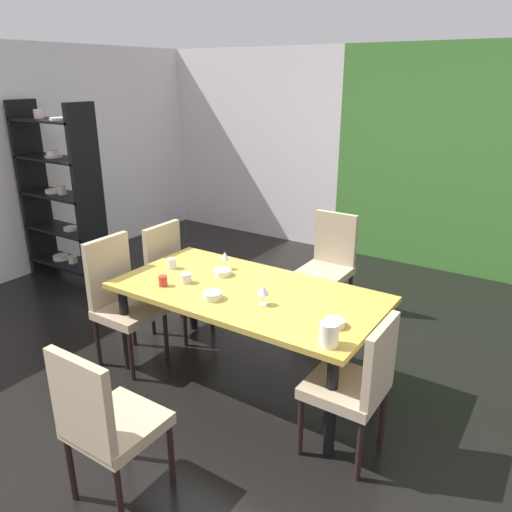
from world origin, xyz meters
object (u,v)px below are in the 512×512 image
Objects in this scene: chair_left_near at (121,297)px; pitcher_near_window at (329,334)px; wine_glass_rear at (225,256)px; chair_right_near at (358,381)px; serving_bowl_east at (212,296)px; serving_bowl_center at (223,272)px; chair_head_near at (104,420)px; chair_left_far at (174,274)px; wine_glass_right at (263,290)px; cup_near_shelf at (163,281)px; cup_left at (186,278)px; display_shelf at (60,195)px; chair_head_far at (329,261)px; serving_bowl_west at (335,323)px; cup_front at (172,263)px; dining_table at (247,300)px.

pitcher_near_window is (1.84, -0.08, 0.26)m from chair_left_near.
wine_glass_rear is 1.02× the size of pitcher_near_window.
chair_right_near is 1.14m from serving_bowl_east.
chair_left_near is 0.84m from serving_bowl_center.
pitcher_near_window is at bearing 51.28° from chair_head_near.
wine_glass_right is (1.23, -0.45, 0.32)m from chair_left_far.
pitcher_near_window reaches higher than cup_near_shelf.
cup_left is 0.17m from cup_near_shelf.
cup_near_shelf is (2.26, -0.82, -0.20)m from display_shelf.
chair_head_far is 1.95m from chair_right_near.
serving_bowl_east is (-1.11, 0.05, 0.25)m from chair_right_near.
cup_near_shelf is at bearing -126.71° from cup_left.
serving_bowl_west is 0.90× the size of pitcher_near_window.
serving_bowl_west is 0.25m from pitcher_near_window.
wine_glass_right is at bearing 81.42° from chair_head_near.
chair_left_near is 7.14× the size of pitcher_near_window.
display_shelf is at bearing 173.14° from wine_glass_rear.
cup_front is 1.63m from pitcher_near_window.
pitcher_near_window is (3.65, -0.93, -0.16)m from display_shelf.
wine_glass_rear is at bearing -6.86° from display_shelf.
chair_right_near is at bearing 90.00° from chair_left_near.
wine_glass_rear is at bearing 160.63° from serving_bowl_west.
dining_table is 1.38m from chair_head_far.
chair_left_near is 0.50m from cup_near_shelf.
display_shelf is 2.41m from cup_near_shelf.
chair_head_far is at bearing 149.03° from chair_left_near.
cup_near_shelf is at bearing 93.57° from chair_left_near.
display_shelf reaches higher than chair_right_near.
chair_left_far is 0.99× the size of chair_head_far.
pitcher_near_window is (0.83, -1.77, 0.28)m from chair_head_far.
wine_glass_rear is 1.13× the size of serving_bowl_west.
chair_left_near is 7.05× the size of wine_glass_right.
wine_glass_rear reaches higher than dining_table.
wine_glass_right is 1.07× the size of serving_bowl_center.
serving_bowl_east is at bearing -23.79° from cup_front.
wine_glass_right is at bearing 18.64° from serving_bowl_east.
serving_bowl_center is (-0.55, 0.27, -0.08)m from wine_glass_right.
wine_glass_rear reaches higher than serving_bowl_west.
cup_front is at bearing -165.51° from serving_bowl_center.
cup_left is at bearing 179.70° from wine_glass_right.
chair_head_far reaches higher than dining_table.
dining_table is at bearing 155.02° from pitcher_near_window.
chair_left_near is at bearing -0.40° from chair_left_far.
cup_near_shelf is at bearing -153.41° from dining_table.
chair_right_near is 1.41m from serving_bowl_center.
pitcher_near_window is at bearing 115.08° from chair_head_far.
chair_left_far reaches higher than chair_head_near.
chair_head_far is 1.61m from cup_left.
cup_front is at bearing 165.53° from pitcher_near_window.
display_shelf is at bearing 165.94° from cup_front.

